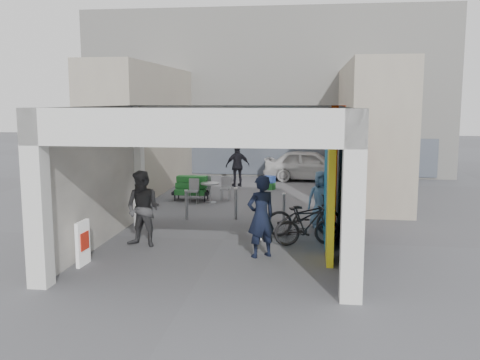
# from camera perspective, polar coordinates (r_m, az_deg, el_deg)

# --- Properties ---
(ground) EXTENTS (90.00, 90.00, 0.00)m
(ground) POSITION_cam_1_polar(r_m,az_deg,el_deg) (14.20, -1.76, -6.37)
(ground) COLOR #4F4F54
(ground) RESTS_ON ground
(arcade_canopy) EXTENTS (6.40, 6.45, 6.40)m
(arcade_canopy) POSITION_cam_1_polar(r_m,az_deg,el_deg) (12.90, -0.02, 2.54)
(arcade_canopy) COLOR silver
(arcade_canopy) RESTS_ON ground
(far_building) EXTENTS (18.00, 4.08, 8.00)m
(far_building) POSITION_cam_1_polar(r_m,az_deg,el_deg) (27.63, 2.90, 9.18)
(far_building) COLOR silver
(far_building) RESTS_ON ground
(plaza_bldg_left) EXTENTS (2.00, 9.00, 5.00)m
(plaza_bldg_left) POSITION_cam_1_polar(r_m,az_deg,el_deg) (22.12, -10.26, 5.38)
(plaza_bldg_left) COLOR #A49E88
(plaza_bldg_left) RESTS_ON ground
(plaza_bldg_right) EXTENTS (2.00, 9.00, 5.00)m
(plaza_bldg_right) POSITION_cam_1_polar(r_m,az_deg,el_deg) (21.20, 13.70, 5.15)
(plaza_bldg_right) COLOR #A49E88
(plaza_bldg_right) RESTS_ON ground
(bollard_left) EXTENTS (0.09, 0.09, 0.90)m
(bollard_left) POSITION_cam_1_polar(r_m,az_deg,el_deg) (16.57, -5.75, -2.66)
(bollard_left) COLOR gray
(bollard_left) RESTS_ON ground
(bollard_center) EXTENTS (0.09, 0.09, 0.96)m
(bollard_center) POSITION_cam_1_polar(r_m,az_deg,el_deg) (16.50, -0.45, -2.55)
(bollard_center) COLOR gray
(bollard_center) RESTS_ON ground
(bollard_right) EXTENTS (0.09, 0.09, 0.85)m
(bollard_right) POSITION_cam_1_polar(r_m,az_deg,el_deg) (16.27, 4.72, -2.95)
(bollard_right) COLOR gray
(bollard_right) RESTS_ON ground
(advert_board_near) EXTENTS (0.12, 0.55, 1.00)m
(advert_board_near) POSITION_cam_1_polar(r_m,az_deg,el_deg) (12.43, -16.41, -6.45)
(advert_board_near) COLOR white
(advert_board_near) RESTS_ON ground
(advert_board_far) EXTENTS (0.20, 0.55, 1.00)m
(advert_board_far) POSITION_cam_1_polar(r_m,az_deg,el_deg) (16.09, -10.65, -2.90)
(advert_board_far) COLOR white
(advert_board_far) RESTS_ON ground
(cafe_set) EXTENTS (1.44, 1.16, 0.87)m
(cafe_set) POSITION_cam_1_polar(r_m,az_deg,el_deg) (19.50, -3.37, -1.38)
(cafe_set) COLOR #9C9CA1
(cafe_set) RESTS_ON ground
(produce_stand) EXTENTS (1.33, 0.72, 0.88)m
(produce_stand) POSITION_cam_1_polar(r_m,az_deg,el_deg) (19.75, -5.22, -1.16)
(produce_stand) COLOR black
(produce_stand) RESTS_ON ground
(crate_stack) EXTENTS (0.55, 0.50, 0.56)m
(crate_stack) POSITION_cam_1_polar(r_m,az_deg,el_deg) (22.11, 3.10, -0.28)
(crate_stack) COLOR #1A5D21
(crate_stack) RESTS_ON ground
(border_collie) EXTENTS (0.23, 0.44, 0.61)m
(border_collie) POSITION_cam_1_polar(r_m,az_deg,el_deg) (14.20, 2.11, -5.36)
(border_collie) COLOR black
(border_collie) RESTS_ON ground
(man_with_dog) EXTENTS (0.84, 0.78, 1.94)m
(man_with_dog) POSITION_cam_1_polar(r_m,az_deg,el_deg) (12.45, 2.25, -3.90)
(man_with_dog) COLOR black
(man_with_dog) RESTS_ON ground
(man_back_turned) EXTENTS (1.07, 0.92, 1.91)m
(man_back_turned) POSITION_cam_1_polar(r_m,az_deg,el_deg) (13.58, -10.29, -3.04)
(man_back_turned) COLOR #39393B
(man_back_turned) RESTS_ON ground
(man_elderly) EXTENTS (0.89, 0.67, 1.65)m
(man_elderly) POSITION_cam_1_polar(r_m,az_deg,el_deg) (15.57, 8.64, -2.04)
(man_elderly) COLOR #557EA6
(man_elderly) RESTS_ON ground
(man_crates) EXTENTS (1.13, 0.82, 1.79)m
(man_crates) POSITION_cam_1_polar(r_m,az_deg,el_deg) (22.73, -0.25, 1.53)
(man_crates) COLOR black
(man_crates) RESTS_ON ground
(bicycle_front) EXTENTS (2.17, 1.12, 1.09)m
(bicycle_front) POSITION_cam_1_polar(r_m,az_deg,el_deg) (14.56, 6.87, -3.85)
(bicycle_front) COLOR black
(bicycle_front) RESTS_ON ground
(bicycle_rear) EXTENTS (1.77, 0.93, 1.03)m
(bicycle_rear) POSITION_cam_1_polar(r_m,az_deg,el_deg) (13.64, 7.18, -4.83)
(bicycle_rear) COLOR black
(bicycle_rear) RESTS_ON ground
(white_van) EXTENTS (4.28, 1.97, 1.42)m
(white_van) POSITION_cam_1_polar(r_m,az_deg,el_deg) (24.67, 7.48, 1.58)
(white_van) COLOR silver
(white_van) RESTS_ON ground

